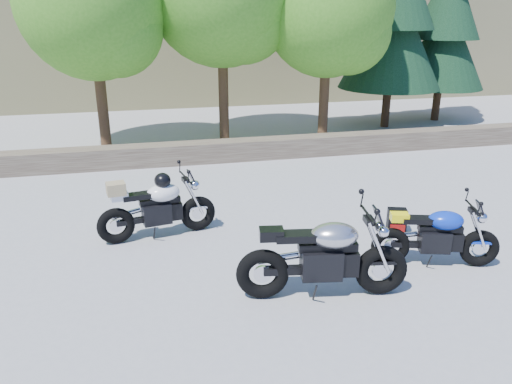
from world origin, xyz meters
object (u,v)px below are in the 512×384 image
silver_bike (324,258)px  blue_bike (437,237)px  white_bike (157,206)px  backpack (397,221)px

silver_bike → blue_bike: size_ratio=1.24×
white_bike → blue_bike: white_bike is taller
blue_bike → silver_bike: bearing=-150.7°
silver_bike → white_bike: size_ratio=1.14×
backpack → white_bike: bearing=-172.1°
backpack → silver_bike: bearing=-121.2°
white_bike → backpack: 4.02m
blue_bike → backpack: (0.02, 1.18, -0.25)m
backpack → blue_bike: bearing=-72.0°
blue_bike → backpack: size_ratio=4.36×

